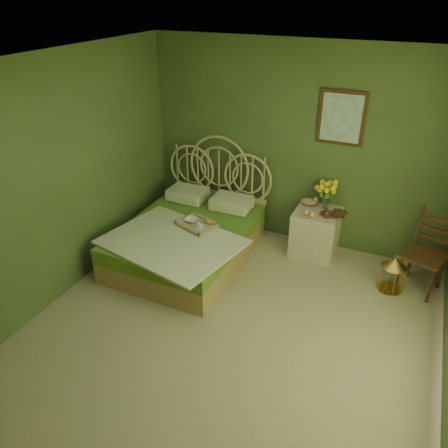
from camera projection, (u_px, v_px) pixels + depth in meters
The scene contains 13 objects.
floor at pixel (224, 340), 4.38m from camera, with size 4.50×4.50×0.00m, color tan.
ceiling at pixel (224, 70), 3.11m from camera, with size 4.50×4.50×0.00m, color silver.
wall_back at pixel (298, 148), 5.53m from camera, with size 4.00×4.00×0.00m, color #536B38.
wall_left at pixel (47, 188), 4.47m from camera, with size 4.50×4.50×0.00m, color #536B38.
wall_art at pixel (342, 118), 5.11m from camera, with size 0.54×0.04×0.64m.
bed at pixel (189, 236), 5.59m from camera, with size 1.71×2.16×1.33m.
nightstand at pixel (316, 227), 5.64m from camera, with size 0.55×0.55×1.04m.
chair at pixel (426, 247), 4.93m from camera, with size 0.53×0.53×0.95m.
birdcage at pixel (392, 274), 5.01m from camera, with size 0.28×0.28×0.43m.
book_lower at pixel (332, 213), 5.46m from camera, with size 0.16×0.21×0.02m, color #381E0F.
book_upper at pixel (333, 211), 5.45m from camera, with size 0.17×0.23×0.02m, color #472819.
cereal_bowl at pixel (191, 220), 5.46m from camera, with size 0.16×0.16×0.04m, color white.
coffee_cup at pixel (200, 226), 5.30m from camera, with size 0.07×0.07×0.07m, color white.
Camera 1 is at (1.34, -2.96, 3.16)m, focal length 35.00 mm.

